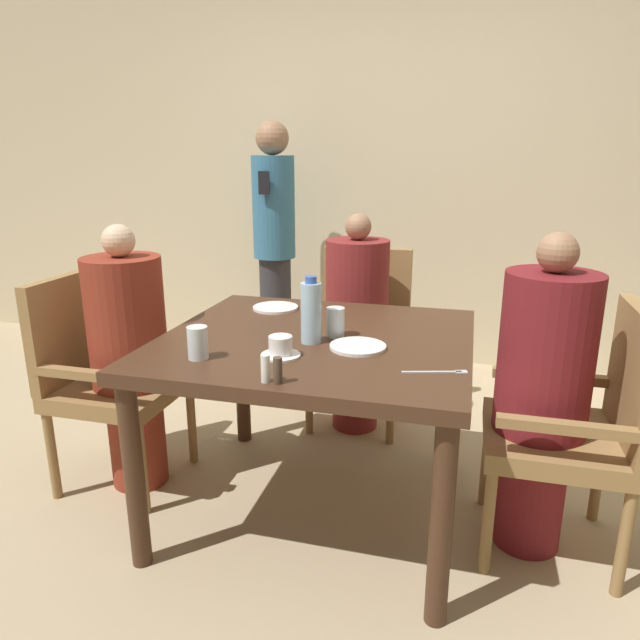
% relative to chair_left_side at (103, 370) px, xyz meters
% --- Properties ---
extents(ground_plane, '(16.00, 16.00, 0.00)m').
position_rel_chair_left_side_xyz_m(ground_plane, '(0.96, 0.00, -0.51)').
color(ground_plane, tan).
extents(wall_back, '(8.00, 0.06, 2.80)m').
position_rel_chair_left_side_xyz_m(wall_back, '(0.96, 1.97, 0.89)').
color(wall_back, beige).
rests_on(wall_back, ground_plane).
extents(dining_table, '(1.16, 1.08, 0.75)m').
position_rel_chair_left_side_xyz_m(dining_table, '(0.96, 0.00, 0.14)').
color(dining_table, '#422819').
rests_on(dining_table, ground_plane).
extents(chair_left_side, '(0.49, 0.49, 0.92)m').
position_rel_chair_left_side_xyz_m(chair_left_side, '(0.00, 0.00, 0.00)').
color(chair_left_side, olive).
rests_on(chair_left_side, ground_plane).
extents(diner_in_left_chair, '(0.32, 0.32, 1.15)m').
position_rel_chair_left_side_xyz_m(diner_in_left_chair, '(0.14, 0.00, 0.08)').
color(diner_in_left_chair, maroon).
rests_on(diner_in_left_chair, ground_plane).
extents(chair_far_side, '(0.49, 0.49, 0.92)m').
position_rel_chair_left_side_xyz_m(chair_far_side, '(0.96, 0.92, 0.00)').
color(chair_far_side, olive).
rests_on(chair_far_side, ground_plane).
extents(diner_in_far_chair, '(0.32, 0.32, 1.14)m').
position_rel_chair_left_side_xyz_m(diner_in_far_chair, '(0.96, 0.78, 0.07)').
color(diner_in_far_chair, maroon).
rests_on(diner_in_far_chair, ground_plane).
extents(chair_right_side, '(0.49, 0.49, 0.92)m').
position_rel_chair_left_side_xyz_m(chair_right_side, '(1.92, 0.00, 0.00)').
color(chair_right_side, olive).
rests_on(chair_right_side, ground_plane).
extents(diner_in_right_chair, '(0.32, 0.32, 1.17)m').
position_rel_chair_left_side_xyz_m(diner_in_right_chair, '(1.78, 0.00, 0.09)').
color(diner_in_right_chair, maroon).
rests_on(diner_in_right_chair, ground_plane).
extents(standing_host, '(0.28, 0.31, 1.62)m').
position_rel_chair_left_side_xyz_m(standing_host, '(0.25, 1.55, 0.36)').
color(standing_host, '#2D2D33').
rests_on(standing_host, ground_plane).
extents(plate_main_left, '(0.20, 0.20, 0.01)m').
position_rel_chair_left_side_xyz_m(plate_main_left, '(0.68, 0.34, 0.24)').
color(plate_main_left, white).
rests_on(plate_main_left, dining_table).
extents(plate_main_right, '(0.20, 0.20, 0.01)m').
position_rel_chair_left_side_xyz_m(plate_main_right, '(1.14, -0.09, 0.24)').
color(plate_main_right, white).
rests_on(plate_main_right, dining_table).
extents(teacup_with_saucer, '(0.14, 0.14, 0.07)m').
position_rel_chair_left_side_xyz_m(teacup_with_saucer, '(0.90, -0.25, 0.26)').
color(teacup_with_saucer, white).
rests_on(teacup_with_saucer, dining_table).
extents(water_bottle, '(0.08, 0.08, 0.25)m').
position_rel_chair_left_side_xyz_m(water_bottle, '(0.96, -0.07, 0.35)').
color(water_bottle, '#A3C6DB').
rests_on(water_bottle, dining_table).
extents(glass_tall_near, '(0.07, 0.07, 0.11)m').
position_rel_chair_left_side_xyz_m(glass_tall_near, '(0.64, -0.34, 0.29)').
color(glass_tall_near, silver).
rests_on(glass_tall_near, dining_table).
extents(glass_tall_mid, '(0.07, 0.07, 0.11)m').
position_rel_chair_left_side_xyz_m(glass_tall_mid, '(1.03, 0.02, 0.29)').
color(glass_tall_mid, silver).
rests_on(glass_tall_mid, dining_table).
extents(salt_shaker, '(0.03, 0.03, 0.09)m').
position_rel_chair_left_side_xyz_m(salt_shaker, '(0.93, -0.48, 0.28)').
color(salt_shaker, white).
rests_on(salt_shaker, dining_table).
extents(pepper_shaker, '(0.03, 0.03, 0.08)m').
position_rel_chair_left_side_xyz_m(pepper_shaker, '(0.97, -0.48, 0.28)').
color(pepper_shaker, '#4C3D2D').
rests_on(pepper_shaker, dining_table).
extents(fork_beside_plate, '(0.20, 0.07, 0.00)m').
position_rel_chair_left_side_xyz_m(fork_beside_plate, '(1.44, -0.26, 0.24)').
color(fork_beside_plate, silver).
rests_on(fork_beside_plate, dining_table).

